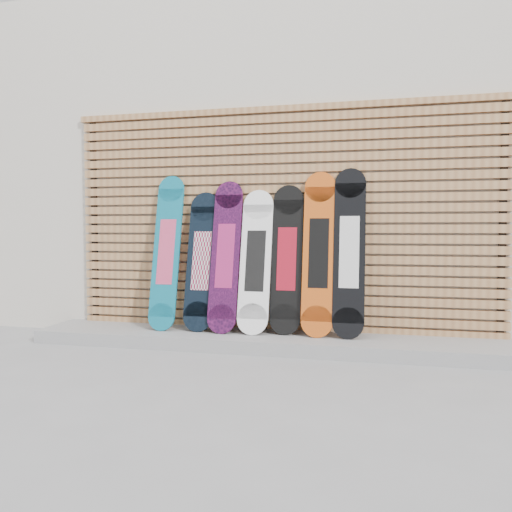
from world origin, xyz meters
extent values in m
plane|color=gray|center=(0.00, 0.00, 0.00)|extent=(80.00, 80.00, 0.00)
cube|color=beige|center=(0.50, 3.50, 1.80)|extent=(12.00, 5.00, 3.60)
cube|color=gray|center=(-0.15, 0.68, 0.06)|extent=(4.60, 0.70, 0.12)
cube|color=#A36F43|center=(-0.15, 0.97, 0.14)|extent=(4.20, 0.05, 0.08)
cube|color=#A36F43|center=(-0.15, 0.97, 0.23)|extent=(4.20, 0.05, 0.08)
cube|color=#A36F43|center=(-0.15, 0.97, 0.33)|extent=(4.20, 0.05, 0.07)
cube|color=#A36F43|center=(-0.15, 0.97, 0.43)|extent=(4.20, 0.05, 0.07)
cube|color=#A36F43|center=(-0.15, 0.97, 0.53)|extent=(4.20, 0.05, 0.07)
cube|color=#A36F43|center=(-0.15, 0.97, 0.62)|extent=(4.20, 0.05, 0.07)
cube|color=#A36F43|center=(-0.15, 0.97, 0.72)|extent=(4.20, 0.05, 0.07)
cube|color=#A36F43|center=(-0.15, 0.97, 0.82)|extent=(4.20, 0.05, 0.07)
cube|color=#A36F43|center=(-0.15, 0.97, 0.91)|extent=(4.20, 0.05, 0.07)
cube|color=#A36F43|center=(-0.15, 0.97, 1.01)|extent=(4.20, 0.05, 0.08)
cube|color=#A36F43|center=(-0.15, 0.97, 1.11)|extent=(4.20, 0.05, 0.08)
cube|color=#A36F43|center=(-0.15, 0.97, 1.20)|extent=(4.20, 0.05, 0.08)
cube|color=#A36F43|center=(-0.15, 0.97, 1.30)|extent=(4.20, 0.05, 0.08)
cube|color=#A36F43|center=(-0.15, 0.97, 1.40)|extent=(4.20, 0.05, 0.08)
cube|color=#A36F43|center=(-0.15, 0.97, 1.50)|extent=(4.20, 0.05, 0.08)
cube|color=#A36F43|center=(-0.15, 0.97, 1.59)|extent=(4.20, 0.05, 0.08)
cube|color=#A36F43|center=(-0.15, 0.97, 1.69)|extent=(4.20, 0.05, 0.08)
cube|color=#A36F43|center=(-0.15, 0.97, 1.79)|extent=(4.20, 0.05, 0.08)
cube|color=#A36F43|center=(-0.15, 0.97, 1.88)|extent=(4.20, 0.05, 0.08)
cube|color=#A36F43|center=(-0.15, 0.97, 1.98)|extent=(4.20, 0.05, 0.08)
cube|color=#A36F43|center=(-0.15, 0.97, 2.08)|extent=(4.20, 0.05, 0.08)
cube|color=#A36F43|center=(-0.15, 0.97, 2.17)|extent=(4.20, 0.05, 0.08)
cube|color=black|center=(-2.17, 0.99, 1.12)|extent=(0.06, 0.04, 2.23)
cube|color=black|center=(1.87, 0.99, 1.12)|extent=(0.06, 0.04, 2.23)
cube|color=#A36F43|center=(-0.15, 0.97, 2.26)|extent=(4.26, 0.07, 0.06)
cube|color=#0D6A85|center=(-1.25, 0.77, 0.88)|extent=(0.27, 0.30, 1.26)
cylinder|color=#0D6A85|center=(-1.25, 0.63, 0.25)|extent=(0.27, 0.08, 0.27)
cylinder|color=#0D6A85|center=(-1.25, 0.90, 1.51)|extent=(0.27, 0.08, 0.27)
cube|color=#E4507A|center=(-1.25, 0.77, 0.88)|extent=(0.17, 0.17, 0.65)
cube|color=black|center=(-0.89, 0.78, 0.80)|extent=(0.30, 0.26, 1.07)
cylinder|color=black|center=(-0.89, 0.66, 0.26)|extent=(0.30, 0.09, 0.29)
cylinder|color=black|center=(-0.89, 0.90, 1.33)|extent=(0.30, 0.09, 0.29)
cube|color=silver|center=(-0.89, 0.78, 0.80)|extent=(0.18, 0.15, 0.57)
cube|color=black|center=(-0.64, 0.77, 0.85)|extent=(0.28, 0.30, 1.19)
cylinder|color=black|center=(-0.64, 0.63, 0.26)|extent=(0.28, 0.08, 0.28)
cylinder|color=black|center=(-0.64, 0.90, 1.44)|extent=(0.28, 0.08, 0.28)
cube|color=#A72163|center=(-0.64, 0.77, 0.85)|extent=(0.17, 0.17, 0.62)
cube|color=white|center=(-0.34, 0.77, 0.80)|extent=(0.30, 0.28, 1.08)
cylinder|color=white|center=(-0.34, 0.64, 0.26)|extent=(0.30, 0.09, 0.29)
cylinder|color=white|center=(-0.34, 0.90, 1.34)|extent=(0.30, 0.09, 0.29)
cube|color=black|center=(-0.34, 0.77, 0.80)|extent=(0.18, 0.16, 0.58)
cube|color=black|center=(-0.05, 0.81, 0.82)|extent=(0.29, 0.23, 1.12)
cylinder|color=black|center=(-0.05, 0.70, 0.26)|extent=(0.29, 0.07, 0.29)
cylinder|color=black|center=(-0.05, 0.91, 1.38)|extent=(0.29, 0.07, 0.29)
cube|color=maroon|center=(-0.05, 0.81, 0.82)|extent=(0.18, 0.13, 0.60)
cube|color=#CA5315|center=(0.26, 0.78, 0.88)|extent=(0.29, 0.27, 1.24)
cylinder|color=#CA5315|center=(0.26, 0.66, 0.26)|extent=(0.29, 0.08, 0.29)
cylinder|color=#CA5315|center=(0.26, 0.91, 1.50)|extent=(0.29, 0.08, 0.29)
cube|color=black|center=(0.26, 0.78, 0.88)|extent=(0.18, 0.15, 0.65)
cube|color=black|center=(0.53, 0.78, 0.90)|extent=(0.29, 0.27, 1.27)
cylinder|color=black|center=(0.53, 0.66, 0.26)|extent=(0.29, 0.08, 0.29)
cylinder|color=black|center=(0.53, 0.91, 1.53)|extent=(0.29, 0.08, 0.29)
cube|color=silver|center=(0.53, 0.78, 0.90)|extent=(0.18, 0.15, 0.66)
camera|label=1|loc=(0.73, -3.84, 1.10)|focal=35.00mm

